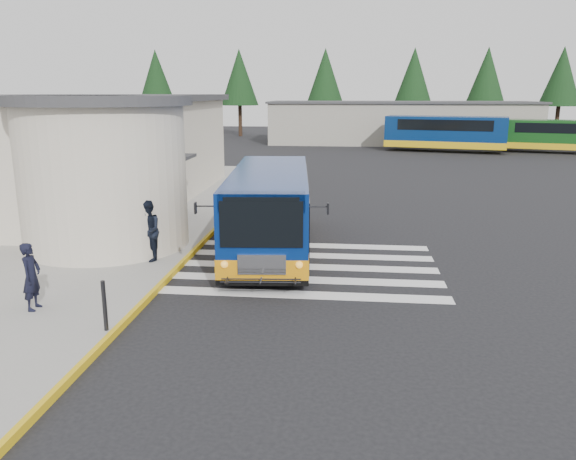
# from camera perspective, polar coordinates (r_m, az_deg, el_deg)

# --- Properties ---
(ground) EXTENTS (140.00, 140.00, 0.00)m
(ground) POSITION_cam_1_polar(r_m,az_deg,el_deg) (17.46, 3.24, -3.00)
(ground) COLOR black
(ground) RESTS_ON ground
(sidewalk) EXTENTS (10.00, 34.00, 0.15)m
(sidewalk) POSITION_cam_1_polar(r_m,az_deg,el_deg) (23.42, -18.79, 0.81)
(sidewalk) COLOR gray
(sidewalk) RESTS_ON ground
(curb_strip) EXTENTS (0.12, 34.00, 0.16)m
(curb_strip) POSITION_cam_1_polar(r_m,az_deg,el_deg) (21.82, -6.90, 0.56)
(curb_strip) COLOR gold
(curb_strip) RESTS_ON ground
(station_building) EXTENTS (12.70, 18.70, 4.80)m
(station_building) POSITION_cam_1_polar(r_m,az_deg,el_deg) (26.43, -20.25, 7.58)
(station_building) COLOR beige
(station_building) RESTS_ON ground
(crosswalk) EXTENTS (8.00, 5.35, 0.01)m
(crosswalk) POSITION_cam_1_polar(r_m,az_deg,el_deg) (16.72, 1.38, -3.72)
(crosswalk) COLOR silver
(crosswalk) RESTS_ON ground
(depot_building) EXTENTS (26.40, 8.40, 4.20)m
(depot_building) POSITION_cam_1_polar(r_m,az_deg,el_deg) (59.00, 11.32, 10.67)
(depot_building) COLOR gray
(depot_building) RESTS_ON ground
(tree_line) EXTENTS (58.40, 4.40, 10.00)m
(tree_line) POSITION_cam_1_polar(r_m,az_deg,el_deg) (66.95, 11.16, 15.01)
(tree_line) COLOR black
(tree_line) RESTS_ON ground
(transit_bus) EXTENTS (3.61, 9.41, 2.61)m
(transit_bus) POSITION_cam_1_polar(r_m,az_deg,el_deg) (18.22, -1.85, 1.78)
(transit_bus) COLOR navy
(transit_bus) RESTS_ON ground
(pedestrian_a) EXTENTS (0.40, 0.59, 1.58)m
(pedestrian_a) POSITION_cam_1_polar(r_m,az_deg,el_deg) (14.16, -24.62, -4.31)
(pedestrian_a) COLOR black
(pedestrian_a) RESTS_ON sidewalk
(pedestrian_b) EXTENTS (1.05, 1.12, 1.84)m
(pedestrian_b) POSITION_cam_1_polar(r_m,az_deg,el_deg) (17.08, -14.07, -0.06)
(pedestrian_b) COLOR black
(pedestrian_b) RESTS_ON sidewalk
(bollard) EXTENTS (0.09, 0.09, 1.10)m
(bollard) POSITION_cam_1_polar(r_m,az_deg,el_deg) (12.44, -18.14, -7.32)
(bollard) COLOR black
(bollard) RESTS_ON sidewalk
(far_bus_a) EXTENTS (10.57, 5.25, 2.63)m
(far_bus_a) POSITION_cam_1_polar(r_m,az_deg,el_deg) (51.43, 15.69, 9.56)
(far_bus_a) COLOR #072252
(far_bus_a) RESTS_ON ground
(far_bus_b) EXTENTS (9.62, 5.01, 2.39)m
(far_bus_b) POSITION_cam_1_polar(r_m,az_deg,el_deg) (53.81, 25.87, 8.71)
(far_bus_b) COLOR #114214
(far_bus_b) RESTS_ON ground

